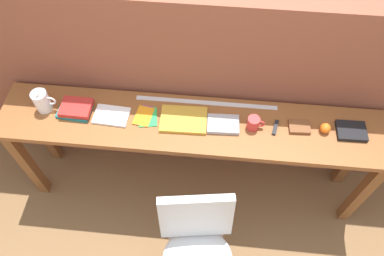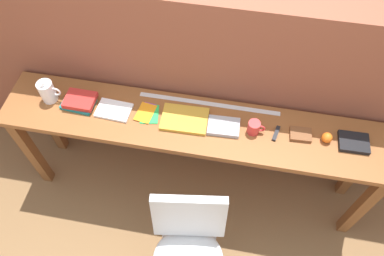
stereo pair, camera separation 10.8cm
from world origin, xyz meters
The scene contains 16 objects.
ground_plane centered at (0.00, 0.00, 0.00)m, with size 40.00×40.00×0.00m, color brown.
brick_wall_back centered at (0.00, 0.64, 0.80)m, with size 6.00×0.20×1.60m, color brown.
sideboard centered at (0.00, 0.30, 0.74)m, with size 2.50×0.44×0.88m.
chair_white_moulded centered at (0.09, -0.36, 0.53)m, with size 0.50×0.51×0.89m.
pitcher_white centered at (-0.96, 0.33, 0.96)m, with size 0.14×0.10×0.18m.
book_stack_leftmost centered at (-0.75, 0.32, 0.91)m, with size 0.22×0.17×0.06m.
magazine_cycling centered at (-0.52, 0.30, 0.89)m, with size 0.22×0.15×0.02m, color white.
pamphlet_pile_colourful centered at (-0.30, 0.32, 0.88)m, with size 0.16×0.17×0.01m.
book_open_centre centered at (-0.06, 0.31, 0.89)m, with size 0.29×0.20×0.02m, color gold.
book_grey_hardcover centered at (0.19, 0.30, 0.89)m, with size 0.20×0.14×0.03m, color #9E9EA3.
mug centered at (0.38, 0.31, 0.92)m, with size 0.11×0.08×0.09m.
multitool_folded centered at (0.52, 0.31, 0.89)m, with size 0.02×0.11×0.02m, color black.
leather_journal_brown centered at (0.67, 0.33, 0.89)m, with size 0.13×0.10×0.02m, color brown.
sports_ball_small centered at (0.82, 0.32, 0.91)m, with size 0.06×0.06×0.06m, color orange.
book_repair_rightmost centered at (0.98, 0.33, 0.89)m, with size 0.18×0.14×0.03m, color black.
ruler_metal_back_edge centered at (0.07, 0.47, 0.88)m, with size 0.93×0.03×0.00m, color silver.
Camera 2 is at (0.23, -1.02, 2.83)m, focal length 35.00 mm.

